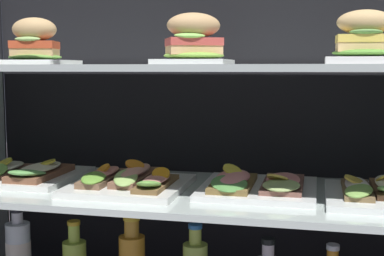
{
  "coord_description": "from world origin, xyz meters",
  "views": [
    {
      "loc": [
        0.3,
        -1.26,
        0.66
      ],
      "look_at": [
        0.0,
        0.0,
        0.51
      ],
      "focal_mm": 50.35,
      "sensor_mm": 36.0,
      "label": 1
    }
  ],
  "objects_px": {
    "plated_roll_sandwich_near_left_corner": "(194,44)",
    "open_sandwich_tray_mid_right": "(24,173)",
    "plated_roll_sandwich_mid_right": "(364,44)",
    "open_sandwich_tray_left_of_center": "(129,181)",
    "plated_roll_sandwich_center": "(35,47)",
    "open_sandwich_tray_near_left_corner": "(257,185)",
    "juice_bottle_front_left_end": "(19,256)"
  },
  "relations": [
    {
      "from": "plated_roll_sandwich_near_left_corner",
      "to": "open_sandwich_tray_mid_right",
      "type": "xyz_separation_m",
      "value": [
        -0.46,
        -0.04,
        -0.34
      ]
    },
    {
      "from": "plated_roll_sandwich_mid_right",
      "to": "open_sandwich_tray_left_of_center",
      "type": "bearing_deg",
      "value": -172.46
    },
    {
      "from": "open_sandwich_tray_mid_right",
      "to": "open_sandwich_tray_left_of_center",
      "type": "relative_size",
      "value": 1.02
    },
    {
      "from": "plated_roll_sandwich_center",
      "to": "plated_roll_sandwich_near_left_corner",
      "type": "height_order",
      "value": "plated_roll_sandwich_near_left_corner"
    },
    {
      "from": "open_sandwich_tray_left_of_center",
      "to": "open_sandwich_tray_near_left_corner",
      "type": "xyz_separation_m",
      "value": [
        0.31,
        0.04,
        -0.0
      ]
    },
    {
      "from": "plated_roll_sandwich_mid_right",
      "to": "juice_bottle_front_left_end",
      "type": "distance_m",
      "value": 1.07
    },
    {
      "from": "juice_bottle_front_left_end",
      "to": "open_sandwich_tray_left_of_center",
      "type": "bearing_deg",
      "value": -10.28
    },
    {
      "from": "open_sandwich_tray_left_of_center",
      "to": "plated_roll_sandwich_mid_right",
      "type": "bearing_deg",
      "value": 7.54
    },
    {
      "from": "open_sandwich_tray_mid_right",
      "to": "open_sandwich_tray_left_of_center",
      "type": "xyz_separation_m",
      "value": [
        0.31,
        -0.04,
        0.0
      ]
    },
    {
      "from": "open_sandwich_tray_mid_right",
      "to": "plated_roll_sandwich_near_left_corner",
      "type": "bearing_deg",
      "value": 4.57
    },
    {
      "from": "open_sandwich_tray_left_of_center",
      "to": "plated_roll_sandwich_near_left_corner",
      "type": "bearing_deg",
      "value": 26.78
    },
    {
      "from": "plated_roll_sandwich_mid_right",
      "to": "juice_bottle_front_left_end",
      "type": "xyz_separation_m",
      "value": [
        -0.9,
        -0.01,
        -0.57
      ]
    },
    {
      "from": "plated_roll_sandwich_center",
      "to": "open_sandwich_tray_mid_right",
      "type": "xyz_separation_m",
      "value": [
        -0.06,
        0.03,
        -0.33
      ]
    },
    {
      "from": "plated_roll_sandwich_near_left_corner",
      "to": "plated_roll_sandwich_mid_right",
      "type": "distance_m",
      "value": 0.4
    },
    {
      "from": "open_sandwich_tray_near_left_corner",
      "to": "juice_bottle_front_left_end",
      "type": "bearing_deg",
      "value": 177.79
    },
    {
      "from": "plated_roll_sandwich_near_left_corner",
      "to": "open_sandwich_tray_mid_right",
      "type": "height_order",
      "value": "plated_roll_sandwich_near_left_corner"
    },
    {
      "from": "plated_roll_sandwich_mid_right",
      "to": "open_sandwich_tray_near_left_corner",
      "type": "bearing_deg",
      "value": -171.75
    },
    {
      "from": "open_sandwich_tray_near_left_corner",
      "to": "juice_bottle_front_left_end",
      "type": "height_order",
      "value": "open_sandwich_tray_near_left_corner"
    },
    {
      "from": "plated_roll_sandwich_center",
      "to": "open_sandwich_tray_near_left_corner",
      "type": "bearing_deg",
      "value": 3.68
    },
    {
      "from": "plated_roll_sandwich_center",
      "to": "plated_roll_sandwich_near_left_corner",
      "type": "bearing_deg",
      "value": 10.34
    },
    {
      "from": "plated_roll_sandwich_near_left_corner",
      "to": "plated_roll_sandwich_mid_right",
      "type": "height_order",
      "value": "plated_roll_sandwich_near_left_corner"
    },
    {
      "from": "plated_roll_sandwich_mid_right",
      "to": "plated_roll_sandwich_near_left_corner",
      "type": "bearing_deg",
      "value": 179.85
    },
    {
      "from": "plated_roll_sandwich_center",
      "to": "plated_roll_sandwich_mid_right",
      "type": "bearing_deg",
      "value": 5.06
    },
    {
      "from": "plated_roll_sandwich_mid_right",
      "to": "open_sandwich_tray_left_of_center",
      "type": "relative_size",
      "value": 0.61
    },
    {
      "from": "plated_roll_sandwich_near_left_corner",
      "to": "plated_roll_sandwich_mid_right",
      "type": "bearing_deg",
      "value": -0.15
    },
    {
      "from": "plated_roll_sandwich_mid_right",
      "to": "open_sandwich_tray_mid_right",
      "type": "xyz_separation_m",
      "value": [
        -0.86,
        -0.04,
        -0.33
      ]
    },
    {
      "from": "open_sandwich_tray_near_left_corner",
      "to": "plated_roll_sandwich_mid_right",
      "type": "bearing_deg",
      "value": 8.25
    },
    {
      "from": "plated_roll_sandwich_near_left_corner",
      "to": "open_sandwich_tray_left_of_center",
      "type": "relative_size",
      "value": 0.63
    },
    {
      "from": "open_sandwich_tray_left_of_center",
      "to": "juice_bottle_front_left_end",
      "type": "xyz_separation_m",
      "value": [
        -0.35,
        0.06,
        -0.24
      ]
    },
    {
      "from": "plated_roll_sandwich_mid_right",
      "to": "juice_bottle_front_left_end",
      "type": "height_order",
      "value": "plated_roll_sandwich_mid_right"
    },
    {
      "from": "plated_roll_sandwich_center",
      "to": "plated_roll_sandwich_mid_right",
      "type": "relative_size",
      "value": 1.01
    },
    {
      "from": "plated_roll_sandwich_center",
      "to": "open_sandwich_tray_mid_right",
      "type": "height_order",
      "value": "plated_roll_sandwich_center"
    }
  ]
}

